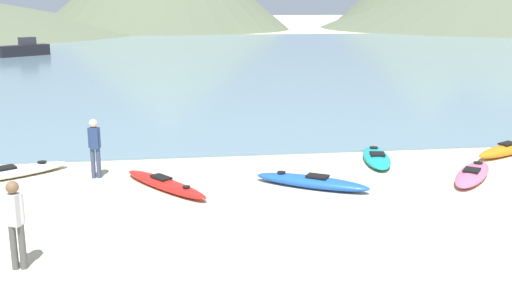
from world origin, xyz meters
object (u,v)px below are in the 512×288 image
(person_near_foreground, at_px, (15,219))
(person_near_waterline, at_px, (95,145))
(kayak_on_sand_0, at_px, (165,184))
(kayak_on_sand_5, at_px, (472,174))
(kayak_on_sand_2, at_px, (312,182))
(kayak_on_sand_1, at_px, (377,158))
(kayak_on_sand_6, at_px, (11,172))
(moored_boat_1, at_px, (24,49))
(kayak_on_sand_4, at_px, (509,149))

(person_near_foreground, xyz_separation_m, person_near_waterline, (0.72, 5.80, -0.01))
(kayak_on_sand_0, distance_m, person_near_waterline, 2.43)
(kayak_on_sand_5, bearing_deg, kayak_on_sand_0, 178.22)
(kayak_on_sand_2, bearing_deg, kayak_on_sand_1, 41.37)
(kayak_on_sand_6, bearing_deg, kayak_on_sand_2, -14.37)
(kayak_on_sand_2, height_order, moored_boat_1, moored_boat_1)
(person_near_waterline, distance_m, moored_boat_1, 40.95)
(kayak_on_sand_1, xyz_separation_m, kayak_on_sand_6, (-10.73, -0.18, 0.01))
(kayak_on_sand_5, xyz_separation_m, kayak_on_sand_6, (-12.77, 1.93, 0.01))
(kayak_on_sand_5, bearing_deg, kayak_on_sand_2, -178.02)
(kayak_on_sand_1, distance_m, kayak_on_sand_6, 10.73)
(kayak_on_sand_0, xyz_separation_m, kayak_on_sand_4, (11.00, 2.15, 0.05))
(kayak_on_sand_4, relative_size, kayak_on_sand_6, 1.01)
(kayak_on_sand_2, bearing_deg, kayak_on_sand_4, 19.82)
(kayak_on_sand_0, bearing_deg, kayak_on_sand_4, 11.06)
(kayak_on_sand_0, relative_size, kayak_on_sand_1, 1.10)
(kayak_on_sand_6, distance_m, person_near_waterline, 2.56)
(kayak_on_sand_1, bearing_deg, kayak_on_sand_0, -164.00)
(kayak_on_sand_1, distance_m, kayak_on_sand_4, 4.57)
(kayak_on_sand_6, bearing_deg, kayak_on_sand_4, 1.81)
(person_near_foreground, xyz_separation_m, moored_boat_1, (-10.12, 45.28, -0.34))
(kayak_on_sand_5, relative_size, person_near_foreground, 1.61)
(person_near_foreground, height_order, person_near_waterline, person_near_foreground)
(person_near_foreground, bearing_deg, kayak_on_sand_6, 105.13)
(kayak_on_sand_0, xyz_separation_m, kayak_on_sand_1, (6.44, 1.85, 0.00))
(kayak_on_sand_5, distance_m, kayak_on_sand_6, 12.92)
(kayak_on_sand_2, height_order, kayak_on_sand_4, kayak_on_sand_4)
(moored_boat_1, bearing_deg, kayak_on_sand_4, -58.40)
(kayak_on_sand_4, xyz_separation_m, person_near_foreground, (-13.62, -6.68, 0.79))
(kayak_on_sand_4, bearing_deg, kayak_on_sand_1, -176.19)
(person_near_waterline, bearing_deg, kayak_on_sand_2, -16.33)
(kayak_on_sand_1, distance_m, kayak_on_sand_5, 2.93)
(kayak_on_sand_0, bearing_deg, kayak_on_sand_1, 16.00)
(kayak_on_sand_0, relative_size, kayak_on_sand_6, 0.97)
(person_near_waterline, bearing_deg, moored_boat_1, 105.35)
(kayak_on_sand_4, bearing_deg, kayak_on_sand_6, -178.19)
(kayak_on_sand_0, xyz_separation_m, kayak_on_sand_5, (8.48, -0.26, 0.00))
(kayak_on_sand_1, distance_m, person_near_foreground, 11.11)
(person_near_foreground, bearing_deg, moored_boat_1, 102.60)
(kayak_on_sand_0, height_order, person_near_waterline, person_near_waterline)
(kayak_on_sand_4, distance_m, kayak_on_sand_6, 15.30)
(kayak_on_sand_1, distance_m, moored_boat_1, 43.38)
(kayak_on_sand_0, distance_m, kayak_on_sand_4, 11.21)
(person_near_waterline, bearing_deg, kayak_on_sand_5, -8.38)
(person_near_foreground, distance_m, moored_boat_1, 46.40)
(kayak_on_sand_1, xyz_separation_m, kayak_on_sand_4, (4.56, 0.30, 0.05))
(kayak_on_sand_0, xyz_separation_m, kayak_on_sand_6, (-4.30, 1.67, 0.01))
(kayak_on_sand_4, relative_size, moored_boat_1, 0.75)
(kayak_on_sand_0, xyz_separation_m, moored_boat_1, (-12.75, 40.75, 0.50))
(kayak_on_sand_0, bearing_deg, kayak_on_sand_6, 158.80)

